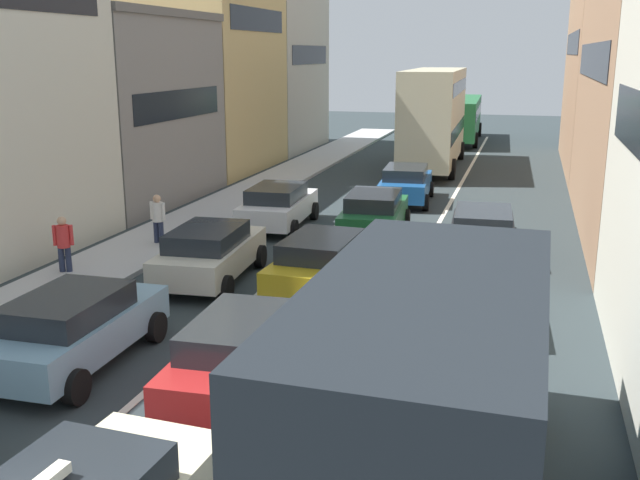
{
  "coord_description": "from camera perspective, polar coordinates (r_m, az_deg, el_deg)",
  "views": [
    {
      "loc": [
        4.57,
        -4.03,
        5.88
      ],
      "look_at": [
        0.0,
        12.0,
        1.6
      ],
      "focal_mm": 41.03,
      "sensor_mm": 36.0,
      "label": 1
    }
  ],
  "objects": [
    {
      "name": "sidewalk_left",
      "position": [
        27.17,
        -9.0,
        1.88
      ],
      "size": [
        2.6,
        64.0,
        0.14
      ],
      "primitive_type": "cube",
      "color": "#B3B3B3",
      "rests_on": "ground"
    },
    {
      "name": "hatchback_centre_lane_third",
      "position": [
        18.3,
        0.23,
        -1.72
      ],
      "size": [
        2.21,
        4.37,
        1.49
      ],
      "rotation": [
        0.0,
        0.0,
        1.53
      ],
      "color": "#B29319",
      "rests_on": "ground"
    },
    {
      "name": "lane_stripe_right",
      "position": [
        24.9,
        8.85,
        0.58
      ],
      "size": [
        0.16,
        60.0,
        0.01
      ],
      "primitive_type": "cube",
      "color": "silver",
      "rests_on": "ground"
    },
    {
      "name": "lane_stripe_left",
      "position": [
        25.52,
        1.26,
        1.09
      ],
      "size": [
        0.16,
        60.0,
        0.01
      ],
      "primitive_type": "cube",
      "color": "silver",
      "rests_on": "ground"
    },
    {
      "name": "sedan_right_lane_behind_truck",
      "position": [
        16.3,
        11.13,
        -4.05
      ],
      "size": [
        2.24,
        4.39,
        1.49
      ],
      "rotation": [
        0.0,
        0.0,
        1.62
      ],
      "color": "gray",
      "rests_on": "ground"
    },
    {
      "name": "sedan_centre_lane_second",
      "position": [
        12.99,
        -5.79,
        -8.72
      ],
      "size": [
        2.22,
        4.38,
        1.49
      ],
      "rotation": [
        0.0,
        0.0,
        1.62
      ],
      "color": "#A51E1E",
      "rests_on": "ground"
    },
    {
      "name": "bus_far_queue_secondary",
      "position": [
        50.73,
        10.81,
        9.5
      ],
      "size": [
        3.08,
        10.58,
        2.9
      ],
      "rotation": [
        0.0,
        0.0,
        1.61
      ],
      "color": "#1E6033",
      "rests_on": "ground"
    },
    {
      "name": "pedestrian_near_kerb",
      "position": [
        20.74,
        -19.37,
        -0.19
      ],
      "size": [
        0.51,
        0.34,
        1.66
      ],
      "rotation": [
        0.0,
        0.0,
        5.1
      ],
      "color": "#262D47",
      "rests_on": "ground"
    },
    {
      "name": "sedan_left_lane_fourth",
      "position": [
        25.17,
        -3.3,
        2.73
      ],
      "size": [
        2.25,
        4.39,
        1.49
      ],
      "rotation": [
        0.0,
        0.0,
        1.62
      ],
      "color": "silver",
      "rests_on": "ground"
    },
    {
      "name": "building_row_left",
      "position": [
        31.25,
        -16.59,
        13.71
      ],
      "size": [
        7.2,
        43.9,
        13.96
      ],
      "rotation": [
        0.0,
        0.0,
        1.57
      ],
      "color": "#B2ADA3",
      "rests_on": "ground"
    },
    {
      "name": "coupe_centre_lane_fourth",
      "position": [
        23.99,
        4.25,
        2.13
      ],
      "size": [
        2.29,
        4.41,
        1.49
      ],
      "rotation": [
        0.0,
        0.0,
        1.64
      ],
      "color": "#19592D",
      "rests_on": "ground"
    },
    {
      "name": "sedan_left_lane_third",
      "position": [
        19.41,
        -8.59,
        -0.94
      ],
      "size": [
        2.3,
        4.41,
        1.49
      ],
      "rotation": [
        0.0,
        0.0,
        1.64
      ],
      "color": "beige",
      "rests_on": "ground"
    },
    {
      "name": "pedestrian_far_sidewalk",
      "position": [
        23.11,
        -12.53,
        1.73
      ],
      "size": [
        0.54,
        0.34,
        1.66
      ],
      "rotation": [
        0.0,
        0.0,
        1.46
      ],
      "color": "#262D47",
      "rests_on": "ground"
    },
    {
      "name": "bus_mid_queue_primary",
      "position": [
        38.49,
        8.89,
        9.69
      ],
      "size": [
        3.05,
        10.57,
        5.06
      ],
      "rotation": [
        0.0,
        0.0,
        1.6
      ],
      "color": "#BFB793",
      "rests_on": "ground"
    },
    {
      "name": "sedan_centre_lane_fifth",
      "position": [
        29.63,
        6.71,
        4.43
      ],
      "size": [
        2.3,
        4.41,
        1.49
      ],
      "rotation": [
        0.0,
        0.0,
        1.64
      ],
      "color": "#194C8C",
      "rests_on": "ground"
    },
    {
      "name": "wagon_left_lane_second",
      "position": [
        14.82,
        -18.66,
        -6.45
      ],
      "size": [
        2.12,
        4.33,
        1.49
      ],
      "rotation": [
        0.0,
        0.0,
        1.59
      ],
      "color": "#759EB7",
      "rests_on": "ground"
    },
    {
      "name": "removalist_box_truck",
      "position": [
        9.06,
        8.98,
        -11.33
      ],
      "size": [
        2.84,
        7.75,
        3.58
      ],
      "rotation": [
        0.0,
        0.0,
        1.55
      ],
      "color": "navy",
      "rests_on": "ground"
    },
    {
      "name": "wagon_right_lane_far",
      "position": [
        21.82,
        12.54,
        0.58
      ],
      "size": [
        2.25,
        4.39,
        1.49
      ],
      "rotation": [
        0.0,
        0.0,
        1.63
      ],
      "color": "black",
      "rests_on": "ground"
    }
  ]
}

